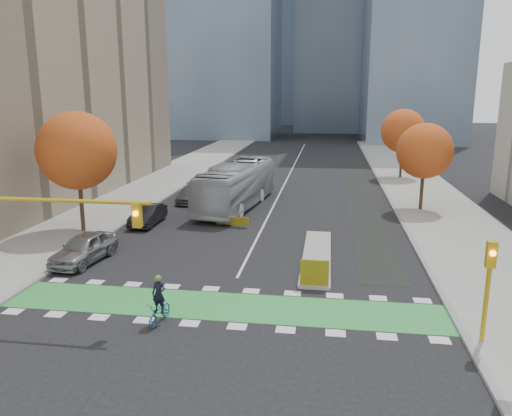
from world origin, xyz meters
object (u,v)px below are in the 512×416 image
(tree_east_far, at_px, (403,131))
(hazard_board, at_px, (314,273))
(tree_east_near, at_px, (425,151))
(bus, at_px, (237,185))
(traffic_signal_east, at_px, (489,277))
(tree_west, at_px, (77,151))
(parked_car_c, at_px, (191,194))
(parked_car_b, at_px, (148,215))
(parked_car_a, at_px, (84,248))
(traffic_signal_west, at_px, (24,224))
(cyclist, at_px, (159,307))

(tree_east_far, bearing_deg, hazard_board, -104.12)
(tree_east_near, xyz_separation_m, bus, (-15.00, -0.75, -3.01))
(traffic_signal_east, distance_m, bus, 25.62)
(hazard_board, distance_m, traffic_signal_east, 8.26)
(tree_west, height_order, tree_east_far, tree_west)
(tree_east_near, relative_size, parked_car_c, 1.50)
(tree_east_far, relative_size, parked_car_b, 1.75)
(parked_car_a, bearing_deg, parked_car_c, 91.02)
(hazard_board, bearing_deg, parked_car_a, 170.98)
(traffic_signal_west, bearing_deg, parked_car_a, 98.98)
(traffic_signal_east, bearing_deg, parked_car_a, 160.85)
(cyclist, bearing_deg, parked_car_c, 110.46)
(parked_car_c, bearing_deg, traffic_signal_west, -95.30)
(tree_east_near, height_order, tree_east_far, tree_east_far)
(hazard_board, distance_m, cyclist, 7.82)
(tree_east_near, distance_m, traffic_signal_east, 22.66)
(bus, distance_m, parked_car_c, 4.76)
(hazard_board, relative_size, parked_car_a, 0.29)
(parked_car_c, bearing_deg, hazard_board, -62.28)
(bus, bearing_deg, parked_car_a, -104.30)
(traffic_signal_east, bearing_deg, traffic_signal_west, -179.99)
(tree_west, height_order, parked_car_b, tree_west)
(parked_car_a, relative_size, parked_car_b, 1.11)
(traffic_signal_west, bearing_deg, parked_car_c, 88.67)
(tree_west, relative_size, parked_car_a, 1.70)
(tree_east_far, bearing_deg, parked_car_b, -131.81)
(tree_east_near, relative_size, cyclist, 3.36)
(tree_east_near, bearing_deg, tree_east_far, 88.21)
(tree_east_near, height_order, parked_car_c, tree_east_near)
(bus, height_order, parked_car_b, bus)
(parked_car_a, relative_size, parked_car_c, 1.02)
(bus, bearing_deg, cyclist, -80.49)
(tree_east_far, relative_size, parked_car_c, 1.62)
(cyclist, relative_size, bus, 0.16)
(traffic_signal_west, bearing_deg, traffic_signal_east, 0.01)
(cyclist, height_order, parked_car_c, cyclist)
(bus, bearing_deg, parked_car_c, 169.76)
(cyclist, height_order, parked_car_b, cyclist)
(bus, bearing_deg, traffic_signal_west, -95.24)
(parked_car_a, bearing_deg, tree_west, 124.23)
(tree_west, bearing_deg, cyclist, -52.06)
(traffic_signal_west, xyz_separation_m, cyclist, (5.69, -0.00, -3.33))
(hazard_board, xyz_separation_m, tree_west, (-16.00, 7.80, 4.82))
(parked_car_a, bearing_deg, traffic_signal_west, -74.41)
(tree_west, relative_size, traffic_signal_west, 0.96)
(traffic_signal_east, bearing_deg, tree_east_near, 86.19)
(tree_east_near, distance_m, cyclist, 26.96)
(tree_east_far, bearing_deg, tree_west, -133.30)
(tree_east_near, xyz_separation_m, traffic_signal_east, (-1.50, -22.51, -2.13))
(parked_car_a, height_order, parked_car_b, parked_car_a)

